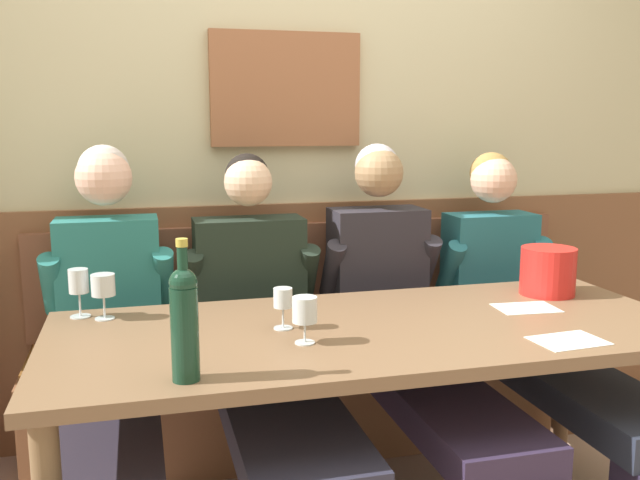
{
  "coord_description": "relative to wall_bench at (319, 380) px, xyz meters",
  "views": [
    {
      "loc": [
        -0.72,
        -1.91,
        1.38
      ],
      "look_at": [
        -0.1,
        0.44,
        0.96
      ],
      "focal_mm": 38.76,
      "sensor_mm": 36.0,
      "label": 1
    }
  ],
  "objects": [
    {
      "name": "person_center_right_seat",
      "position": [
        -0.84,
        -0.38,
        0.35
      ],
      "size": [
        0.48,
        1.31,
        1.29
      ],
      "color": "#262D3C",
      "rests_on": "ground"
    },
    {
      "name": "person_left_seat",
      "position": [
        0.25,
        -0.37,
        0.34
      ],
      "size": [
        0.5,
        1.31,
        1.29
      ],
      "color": "#262930",
      "rests_on": "ground"
    },
    {
      "name": "wine_glass_by_bottle",
      "position": [
        -0.92,
        -0.36,
        0.57
      ],
      "size": [
        0.07,
        0.07,
        0.16
      ],
      "color": "silver",
      "rests_on": "dining_table"
    },
    {
      "name": "wine_glass_center_rear",
      "position": [
        -0.29,
        -0.67,
        0.54
      ],
      "size": [
        0.06,
        0.06,
        0.13
      ],
      "color": "silver",
      "rests_on": "dining_table"
    },
    {
      "name": "wine_glass_left_end",
      "position": [
        -0.84,
        -0.41,
        0.56
      ],
      "size": [
        0.08,
        0.08,
        0.15
      ],
      "color": "silver",
      "rests_on": "dining_table"
    },
    {
      "name": "wood_wainscot_panel",
      "position": [
        0.0,
        0.21,
        0.23
      ],
      "size": [
        6.8,
        0.03,
        1.02
      ],
      "primitive_type": "cube",
      "color": "brown",
      "rests_on": "ground"
    },
    {
      "name": "ice_bucket",
      "position": [
        0.77,
        -0.49,
        0.54
      ],
      "size": [
        0.2,
        0.2,
        0.18
      ],
      "primitive_type": "cylinder",
      "color": "red",
      "rests_on": "dining_table"
    },
    {
      "name": "wine_bottle_green_tall",
      "position": [
        -0.62,
        -1.03,
        0.61
      ],
      "size": [
        0.07,
        0.07,
        0.37
      ],
      "color": "#153726",
      "rests_on": "dining_table"
    },
    {
      "name": "tasting_sheet_right_guest",
      "position": [
        0.58,
        -0.65,
        0.45
      ],
      "size": [
        0.22,
        0.17,
        0.0
      ],
      "primitive_type": "cube",
      "rotation": [
        0.0,
        0.0,
        -0.07
      ],
      "color": "white",
      "rests_on": "dining_table"
    },
    {
      "name": "person_right_seat",
      "position": [
        0.78,
        -0.4,
        0.32
      ],
      "size": [
        0.49,
        1.3,
        1.25
      ],
      "color": "#2B233C",
      "rests_on": "ground"
    },
    {
      "name": "person_center_left_seat",
      "position": [
        -0.3,
        -0.4,
        0.31
      ],
      "size": [
        0.54,
        1.3,
        1.26
      ],
      "color": "#2A2E37",
      "rests_on": "ground"
    },
    {
      "name": "wall_bench",
      "position": [
        0.0,
        0.0,
        0.0
      ],
      "size": [
        2.36,
        0.42,
        0.94
      ],
      "color": "brown",
      "rests_on": "ground"
    },
    {
      "name": "tasting_sheet_left_guest",
      "position": [
        0.51,
        -1.01,
        0.45
      ],
      "size": [
        0.22,
        0.17,
        0.0
      ],
      "primitive_type": "cube",
      "rotation": [
        0.0,
        0.0,
        0.08
      ],
      "color": "white",
      "rests_on": "dining_table"
    },
    {
      "name": "wine_glass_mid_left",
      "position": [
        -0.26,
        -0.83,
        0.55
      ],
      "size": [
        0.07,
        0.07,
        0.14
      ],
      "color": "silver",
      "rests_on": "dining_table"
    },
    {
      "name": "room_wall_back",
      "position": [
        -0.0,
        0.26,
        1.12
      ],
      "size": [
        6.8,
        0.12,
        2.8
      ],
      "color": "beige",
      "rests_on": "ground"
    },
    {
      "name": "dining_table",
      "position": [
        0.0,
        -0.71,
        0.37
      ],
      "size": [
        2.06,
        0.87,
        0.73
      ],
      "color": "brown",
      "rests_on": "ground"
    }
  ]
}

